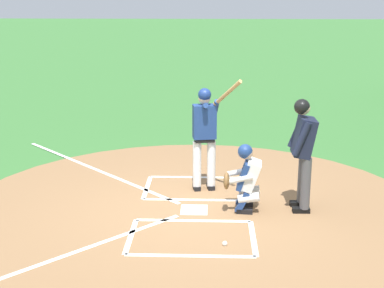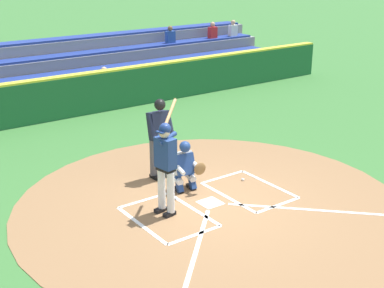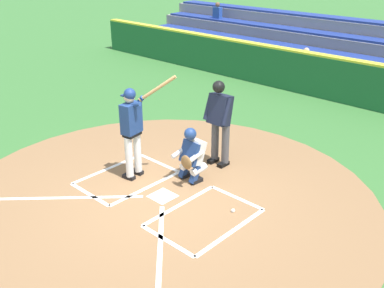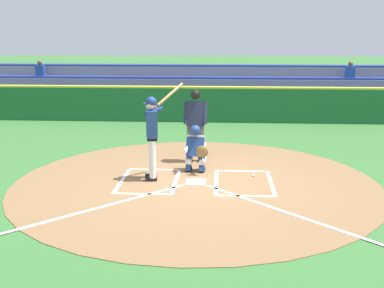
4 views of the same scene
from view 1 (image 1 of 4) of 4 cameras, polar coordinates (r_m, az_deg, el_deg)
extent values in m
plane|color=#387033|center=(9.29, 0.22, -6.80)|extent=(120.00, 120.00, 0.00)
cylinder|color=olive|center=(9.29, 0.22, -6.77)|extent=(8.00, 8.00, 0.01)
cube|color=white|center=(9.29, 0.22, -6.72)|extent=(0.44, 0.44, 0.01)
cube|color=white|center=(8.34, 6.25, -9.50)|extent=(1.20, 0.08, 0.01)
cube|color=white|center=(8.40, -6.25, -9.31)|extent=(1.20, 0.08, 0.01)
cube|color=white|center=(8.87, 0.12, -7.82)|extent=(0.08, 1.80, 0.01)
cube|color=white|center=(7.79, -0.19, -11.33)|extent=(0.08, 1.80, 0.01)
cube|color=white|center=(10.28, 5.45, -4.54)|extent=(1.20, 0.08, 0.01)
cube|color=white|center=(10.33, -4.60, -4.42)|extent=(1.20, 0.08, 0.01)
cube|color=white|center=(9.70, 0.31, -5.71)|extent=(0.08, 1.80, 0.01)
cube|color=white|center=(10.83, 0.51, -3.40)|extent=(0.08, 1.80, 0.01)
cube|color=white|center=(11.50, -9.95, -2.50)|extent=(3.73, 3.73, 0.01)
cube|color=white|center=(7.76, -16.40, -12.13)|extent=(3.73, 3.73, 0.01)
cylinder|color=white|center=(10.02, 0.51, -2.07)|extent=(0.15, 0.15, 0.84)
cube|color=black|center=(10.21, 0.48, -4.44)|extent=(0.28, 0.16, 0.09)
cylinder|color=white|center=(10.06, 1.98, -2.01)|extent=(0.15, 0.15, 0.84)
cube|color=black|center=(10.24, 1.92, -4.37)|extent=(0.28, 0.16, 0.09)
cube|color=black|center=(9.91, 1.27, 0.55)|extent=(0.27, 0.37, 0.10)
cube|color=navy|center=(9.83, 1.28, 2.30)|extent=(0.30, 0.43, 0.60)
sphere|color=beige|center=(9.77, 1.27, 4.66)|extent=(0.21, 0.21, 0.21)
sphere|color=navy|center=(9.73, 1.29, 5.05)|extent=(0.23, 0.23, 0.23)
cube|color=navy|center=(9.85, 1.19, 4.96)|extent=(0.14, 0.19, 0.02)
cylinder|color=navy|center=(9.72, 1.24, 3.83)|extent=(0.44, 0.16, 0.21)
cylinder|color=navy|center=(9.75, 2.47, 3.86)|extent=(0.28, 0.13, 0.29)
cylinder|color=#AD7F4C|center=(9.37, 3.66, 5.24)|extent=(0.63, 0.47, 0.53)
cylinder|color=#AD7F4C|center=(9.69, 2.43, 4.15)|extent=(0.10, 0.11, 0.08)
cube|color=black|center=(9.19, 5.38, -6.83)|extent=(0.14, 0.27, 0.09)
cube|color=navy|center=(9.13, 5.15, -5.93)|extent=(0.14, 0.25, 0.37)
cylinder|color=silver|center=(9.10, 5.80, -5.48)|extent=(0.18, 0.37, 0.21)
cube|color=black|center=(9.49, 5.45, -6.10)|extent=(0.14, 0.27, 0.09)
cube|color=navy|center=(9.43, 5.23, -5.22)|extent=(0.14, 0.25, 0.37)
cylinder|color=silver|center=(9.40, 5.86, -4.78)|extent=(0.18, 0.37, 0.21)
cube|color=silver|center=(9.14, 5.95, -3.13)|extent=(0.43, 0.39, 0.52)
cube|color=navy|center=(9.14, 5.26, -3.11)|extent=(0.44, 0.25, 0.46)
sphere|color=tan|center=(9.03, 5.57, -0.89)|extent=(0.21, 0.21, 0.21)
sphere|color=navy|center=(9.02, 5.45, -0.77)|extent=(0.24, 0.24, 0.24)
cylinder|color=silver|center=(8.96, 4.82, -3.62)|extent=(0.13, 0.45, 0.20)
cylinder|color=silver|center=(9.34, 4.93, -2.82)|extent=(0.13, 0.45, 0.20)
ellipsoid|color=brown|center=(8.98, 3.54, -3.76)|extent=(0.29, 0.12, 0.28)
cylinder|color=#4C4C51|center=(9.20, 11.50, -3.97)|extent=(0.16, 0.16, 0.86)
cube|color=black|center=(9.35, 11.05, -6.66)|extent=(0.13, 0.28, 0.09)
cylinder|color=#4C4C51|center=(9.46, 11.21, -3.40)|extent=(0.16, 0.16, 0.86)
cube|color=black|center=(9.61, 10.77, -6.03)|extent=(0.13, 0.28, 0.09)
cube|color=#191E33|center=(9.11, 11.36, 0.72)|extent=(0.45, 0.37, 0.66)
sphere|color=beige|center=(9.00, 11.26, 3.61)|extent=(0.22, 0.22, 0.22)
sphere|color=black|center=(8.99, 11.14, 3.74)|extent=(0.25, 0.25, 0.25)
cylinder|color=#191E33|center=(8.86, 11.12, 0.51)|extent=(0.10, 0.29, 0.56)
cylinder|color=#191E33|center=(9.32, 10.63, 1.28)|extent=(0.10, 0.29, 0.56)
sphere|color=white|center=(8.09, 3.36, -10.09)|extent=(0.07, 0.07, 0.07)
camera|label=2|loc=(17.00, -28.49, 18.40)|focal=50.81mm
camera|label=3|loc=(6.17, -58.00, 15.82)|focal=41.54mm
camera|label=4|loc=(13.15, -50.93, 8.50)|focal=44.90mm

